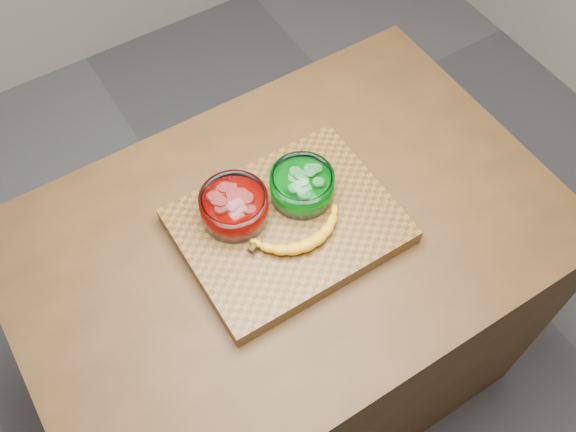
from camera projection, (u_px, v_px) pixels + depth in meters
ground at (288, 370)px, 2.15m from camera, size 3.50×3.50×0.00m
counter at (288, 316)px, 1.77m from camera, size 1.20×0.80×0.90m
cutting_board at (288, 226)px, 1.38m from camera, size 0.45×0.35×0.04m
bowl_red at (234, 207)px, 1.34m from camera, size 0.14×0.14×0.07m
bowl_green at (302, 186)px, 1.37m from camera, size 0.14×0.14×0.06m
banana at (301, 233)px, 1.32m from camera, size 0.23×0.11×0.03m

